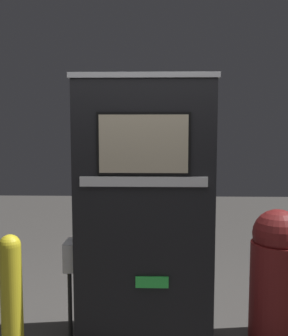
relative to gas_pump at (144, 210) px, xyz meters
The scene contains 3 objects.
gas_pump is the anchor object (origin of this frame).
safety_bollard 1.17m from the gas_pump, 158.42° to the right, with size 0.16×0.16×0.96m.
trash_bin 1.19m from the gas_pump, ahead, with size 0.42×0.42×1.08m.
Camera 1 is at (0.09, -2.86, 1.72)m, focal length 42.00 mm.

